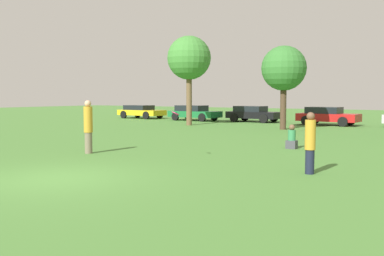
{
  "coord_description": "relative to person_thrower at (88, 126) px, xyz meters",
  "views": [
    {
      "loc": [
        8.87,
        -7.32,
        2.1
      ],
      "look_at": [
        1.13,
        4.53,
        1.05
      ],
      "focal_mm": 40.89,
      "sensor_mm": 36.0,
      "label": 1
    }
  ],
  "objects": [
    {
      "name": "person_thrower",
      "position": [
        0.0,
        0.0,
        0.0
      ],
      "size": [
        0.32,
        0.32,
        1.93
      ],
      "rotation": [
        0.0,
        0.0,
        0.04
      ],
      "color": "#726651",
      "rests_on": "ground"
    },
    {
      "name": "parked_car_red",
      "position": [
        2.91,
        19.92,
        -0.31
      ],
      "size": [
        4.24,
        2.12,
        1.29
      ],
      "rotation": [
        0.0,
        0.0,
        -0.05
      ],
      "color": "red",
      "rests_on": "ground"
    },
    {
      "name": "tree_0",
      "position": [
        -5.27,
        14.58,
        3.69
      ],
      "size": [
        3.07,
        3.07,
        6.27
      ],
      "color": "brown",
      "rests_on": "ground"
    },
    {
      "name": "tree_1",
      "position": [
        1.76,
        14.48,
        2.73
      ],
      "size": [
        2.75,
        2.75,
        5.15
      ],
      "color": "#473323",
      "rests_on": "ground"
    },
    {
      "name": "parked_car_black",
      "position": [
        -3.14,
        20.57,
        -0.32
      ],
      "size": [
        4.29,
        2.12,
        1.26
      ],
      "rotation": [
        0.0,
        0.0,
        -0.05
      ],
      "color": "black",
      "rests_on": "ground"
    },
    {
      "name": "bystander_sitting",
      "position": [
        5.69,
        5.38,
        -0.59
      ],
      "size": [
        0.4,
        0.33,
        0.96
      ],
      "color": "#3F3F47",
      "rests_on": "ground"
    },
    {
      "name": "person_catcher",
      "position": [
        8.07,
        0.29,
        -0.14
      ],
      "size": [
        0.28,
        0.28,
        1.66
      ],
      "rotation": [
        0.0,
        0.0,
        -3.11
      ],
      "color": "#191E33",
      "rests_on": "ground"
    },
    {
      "name": "parked_car_green",
      "position": [
        -8.15,
        19.64,
        -0.32
      ],
      "size": [
        4.49,
        2.13,
        1.27
      ],
      "rotation": [
        0.0,
        0.0,
        -0.05
      ],
      "color": "#196633",
      "rests_on": "ground"
    },
    {
      "name": "parked_car_yellow",
      "position": [
        -14.12,
        19.9,
        -0.34
      ],
      "size": [
        4.54,
        2.2,
        1.2
      ],
      "rotation": [
        0.0,
        0.0,
        -0.05
      ],
      "color": "gold",
      "rests_on": "ground"
    },
    {
      "name": "frisbee",
      "position": [
        3.52,
        0.49,
        0.53
      ],
      "size": [
        0.28,
        0.26,
        0.18
      ],
      "color": "#F21E72"
    },
    {
      "name": "ground_plane",
      "position": [
        2.9,
        -3.83,
        -0.99
      ],
      "size": [
        120.0,
        120.0,
        0.0
      ],
      "primitive_type": "plane",
      "color": "#477A33"
    }
  ]
}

